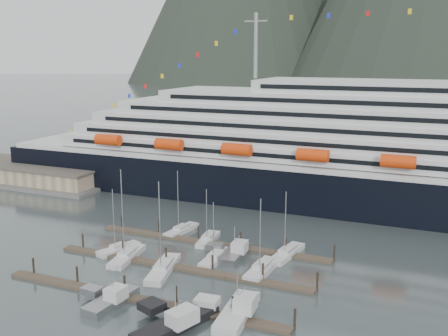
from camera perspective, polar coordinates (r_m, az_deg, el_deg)
The scene contains 18 objects.
ground at distance 87.85m, azimuth -2.98°, elevation -12.09°, with size 1600.00×1600.00×0.00m, color #465252.
cruise_ship at distance 129.07m, azimuth 20.29°, elevation 0.70°, with size 210.00×30.40×50.30m.
warehouse at distance 160.15m, azimuth -19.76°, elevation -0.71°, with size 46.00×20.00×5.80m.
dock_near at distance 82.11m, azimuth -9.32°, elevation -13.83°, with size 48.18×2.28×3.20m.
dock_mid at distance 92.29m, azimuth -4.93°, elevation -10.67°, with size 48.18×2.28×3.20m.
dock_far at distance 103.10m, azimuth -1.51°, elevation -8.12°, with size 48.18×2.28×3.20m.
sailboat_a at distance 101.22m, azimuth -11.36°, elevation -8.70°, with size 5.41×9.01×12.69m.
sailboat_b at distance 97.48m, azimuth -10.51°, elevation -9.47°, with size 4.35×11.06×17.32m.
sailboat_c at distance 95.31m, azimuth -0.90°, elevation -9.80°, with size 2.74×9.65×11.55m.
sailboat_d at distance 91.24m, azimuth -6.64°, elevation -10.89°, with size 5.59×12.70×16.65m.
sailboat_e at distance 109.92m, azimuth -4.67°, elevation -6.78°, with size 3.83×9.72×13.67m.
sailboat_f at distance 104.32m, azimuth -1.74°, elevation -7.81°, with size 3.65×9.03×11.34m.
sailboat_g at distance 97.97m, azimuth 6.87°, elevation -9.26°, with size 4.13×11.04×12.93m.
sailboat_h at distance 90.62m, azimuth 4.14°, elevation -11.02°, with size 3.35×10.27×13.76m.
trawler_b at distance 81.43m, azimuth -12.25°, elevation -13.78°, with size 7.58×9.93×6.25m.
trawler_c at distance 73.91m, azimuth -5.35°, elevation -16.35°, with size 10.65×13.65×6.77m.
trawler_d at distance 76.39m, azimuth 1.34°, elevation -15.27°, with size 8.99×12.13×7.07m.
trawler_e at distance 96.81m, azimuth 1.08°, elevation -9.16°, with size 7.72×10.12×6.42m.
Camera 1 is at (35.54, -71.72, 36.20)m, focal length 42.00 mm.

